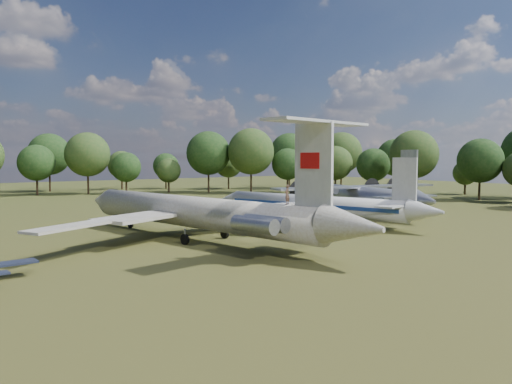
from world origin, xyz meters
TOP-DOWN VIEW (x-y plane):
  - ground at (0.00, 0.00)m, footprint 300.00×300.00m
  - il62_airliner at (2.25, -1.35)m, footprint 47.92×57.10m
  - tu104_jet at (23.05, 1.91)m, footprint 39.26×46.22m
  - an12_transport at (37.53, 6.32)m, footprint 36.30×39.32m
  - person_on_il62 at (4.94, -14.95)m, footprint 0.82×0.72m

SIDE VIEW (x-z plane):
  - ground at x=0.00m, z-range 0.00..0.00m
  - tu104_jet at x=23.05m, z-range 0.00..3.98m
  - an12_transport at x=37.53m, z-range 0.00..4.57m
  - il62_airliner at x=2.25m, z-range 0.00..4.95m
  - person_on_il62 at x=4.94m, z-range 4.95..6.84m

